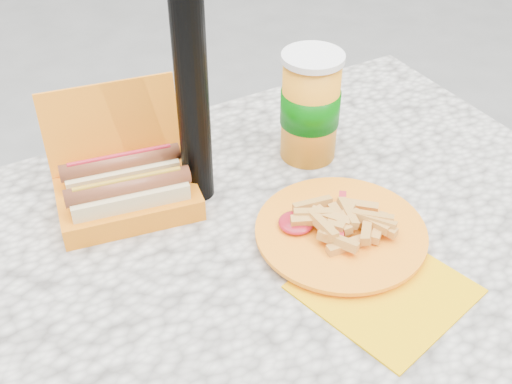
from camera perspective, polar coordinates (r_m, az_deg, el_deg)
picnic_table at (r=1.05m, az=-0.87°, el=-9.48°), size 1.20×0.80×0.75m
hotdog_box at (r=1.04m, az=-11.49°, el=0.53°), size 0.25×0.21×0.18m
fries_plate at (r=0.98m, az=7.79°, el=-3.79°), size 0.26×0.37×0.05m
soda_cup at (r=1.11m, az=4.84°, el=7.58°), size 0.10×0.10×0.20m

